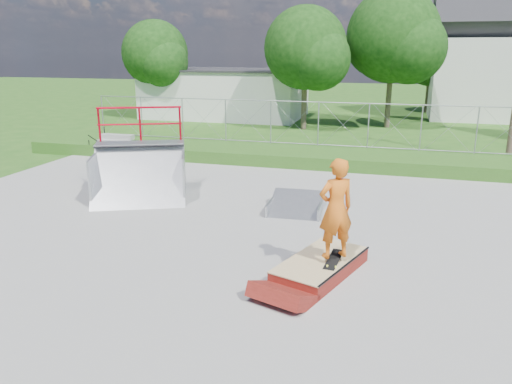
# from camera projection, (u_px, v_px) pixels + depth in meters

# --- Properties ---
(ground) EXTENTS (120.00, 120.00, 0.00)m
(ground) POSITION_uv_depth(u_px,v_px,m) (241.00, 253.00, 10.99)
(ground) COLOR #275819
(ground) RESTS_ON ground
(concrete_pad) EXTENTS (20.00, 16.00, 0.04)m
(concrete_pad) POSITION_uv_depth(u_px,v_px,m) (241.00, 252.00, 10.99)
(concrete_pad) COLOR #989895
(concrete_pad) RESTS_ON ground
(grass_berm) EXTENTS (24.00, 3.00, 0.50)m
(grass_berm) POSITION_uv_depth(u_px,v_px,m) (313.00, 156.00, 19.71)
(grass_berm) COLOR #275819
(grass_berm) RESTS_ON ground
(grind_box) EXTENTS (1.75, 2.46, 0.33)m
(grind_box) POSITION_uv_depth(u_px,v_px,m) (321.00, 267.00, 9.88)
(grind_box) COLOR maroon
(grind_box) RESTS_ON concrete_pad
(quarter_pipe) EXTENTS (3.30, 3.09, 2.64)m
(quarter_pipe) POSITION_uv_depth(u_px,v_px,m) (138.00, 157.00, 14.49)
(quarter_pipe) COLOR #A0A2A7
(quarter_pipe) RESTS_ON concrete_pad
(flat_bank_ramp) EXTENTS (1.50, 1.59, 0.44)m
(flat_bank_ramp) POSITION_uv_depth(u_px,v_px,m) (296.00, 205.00, 13.62)
(flat_bank_ramp) COLOR #A0A2A7
(flat_bank_ramp) RESTS_ON concrete_pad
(skateboard) EXTENTS (0.32, 0.82, 0.13)m
(skateboard) POSITION_uv_depth(u_px,v_px,m) (333.00, 260.00, 9.68)
(skateboard) COLOR black
(skateboard) RESTS_ON grind_box
(skater) EXTENTS (0.85, 0.79, 1.95)m
(skater) POSITION_uv_depth(u_px,v_px,m) (336.00, 212.00, 9.41)
(skater) COLOR orange
(skater) RESTS_ON grind_box
(concrete_stairs) EXTENTS (1.50, 1.60, 0.80)m
(concrete_stairs) POSITION_uv_depth(u_px,v_px,m) (112.00, 145.00, 21.17)
(concrete_stairs) COLOR #989895
(concrete_stairs) RESTS_ON ground
(chain_link_fence) EXTENTS (20.00, 0.06, 1.80)m
(chain_link_fence) POSITION_uv_depth(u_px,v_px,m) (318.00, 124.00, 20.32)
(chain_link_fence) COLOR #93969B
(chain_link_fence) RESTS_ON grass_berm
(utility_building_flat) EXTENTS (10.00, 6.00, 3.00)m
(utility_building_flat) POSITION_uv_depth(u_px,v_px,m) (226.00, 94.00, 33.03)
(utility_building_flat) COLOR white
(utility_building_flat) RESTS_ON ground
(gable_house) EXTENTS (8.40, 6.08, 8.94)m
(gable_house) POSITION_uv_depth(u_px,v_px,m) (499.00, 58.00, 31.60)
(gable_house) COLOR white
(gable_house) RESTS_ON ground
(tree_left_near) EXTENTS (4.76, 4.48, 6.65)m
(tree_left_near) POSITION_uv_depth(u_px,v_px,m) (309.00, 51.00, 26.78)
(tree_left_near) COLOR brown
(tree_left_near) RESTS_ON ground
(tree_center) EXTENTS (5.44, 5.12, 7.60)m
(tree_center) POSITION_uv_depth(u_px,v_px,m) (398.00, 40.00, 27.24)
(tree_center) COLOR brown
(tree_center) RESTS_ON ground
(tree_left_far) EXTENTS (4.42, 4.16, 6.18)m
(tree_left_far) POSITION_uv_depth(u_px,v_px,m) (157.00, 56.00, 31.37)
(tree_left_far) COLOR brown
(tree_left_far) RESTS_ON ground
(tree_back_mid) EXTENTS (4.08, 3.84, 5.70)m
(tree_back_mid) POSITION_uv_depth(u_px,v_px,m) (434.00, 60.00, 34.38)
(tree_back_mid) COLOR brown
(tree_back_mid) RESTS_ON ground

